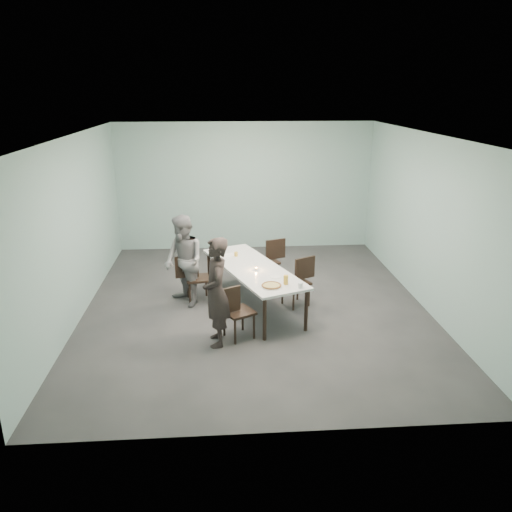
{
  "coord_description": "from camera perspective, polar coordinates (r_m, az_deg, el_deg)",
  "views": [
    {
      "loc": [
        -0.58,
        -8.2,
        3.72
      ],
      "look_at": [
        0.0,
        -0.17,
        1.0
      ],
      "focal_mm": 35.0,
      "sensor_mm": 36.0,
      "label": 1
    }
  ],
  "objects": [
    {
      "name": "tealight",
      "position": [
        8.56,
        0.01,
        -1.5
      ],
      "size": [
        0.06,
        0.06,
        0.05
      ],
      "color": "silver",
      "rests_on": "table"
    },
    {
      "name": "water_tumbler",
      "position": [
        7.83,
        5.07,
        -3.35
      ],
      "size": [
        0.08,
        0.08,
        0.09
      ],
      "primitive_type": "cylinder",
      "color": "silver",
      "rests_on": "table"
    },
    {
      "name": "beer_glass",
      "position": [
        7.95,
        3.43,
        -2.73
      ],
      "size": [
        0.08,
        0.08,
        0.15
      ],
      "primitive_type": "cylinder",
      "color": "gold",
      "rests_on": "table"
    },
    {
      "name": "chair_far_right",
      "position": [
        9.97,
        1.67,
        -0.19
      ],
      "size": [
        0.65,
        0.54,
        0.87
      ],
      "rotation": [
        0.0,
        0.0,
        3.48
      ],
      "color": "black",
      "rests_on": "ground"
    },
    {
      "name": "menu",
      "position": [
        9.32,
        -3.28,
        0.06
      ],
      "size": [
        0.36,
        0.31,
        0.01
      ],
      "primitive_type": "cube",
      "rotation": [
        0.0,
        0.0,
        0.37
      ],
      "color": "silver",
      "rests_on": "table"
    },
    {
      "name": "room_shell",
      "position": [
        8.39,
        -0.08,
        7.01
      ],
      "size": [
        6.02,
        7.02,
        3.01
      ],
      "color": "#90B6B2",
      "rests_on": "ground"
    },
    {
      "name": "chair_near_left",
      "position": [
        7.7,
        -2.5,
        -6.05
      ],
      "size": [
        0.65,
        0.57,
        0.87
      ],
      "rotation": [
        0.0,
        0.0,
        0.5
      ],
      "color": "black",
      "rests_on": "ground"
    },
    {
      "name": "diner_far",
      "position": [
        8.89,
        -8.25,
        -0.58
      ],
      "size": [
        0.96,
        1.01,
        1.64
      ],
      "primitive_type": "imported",
      "rotation": [
        0.0,
        0.0,
        -0.99
      ],
      "color": "gray",
      "rests_on": "ground"
    },
    {
      "name": "chair_far_left",
      "position": [
        9.11,
        -7.19,
        -2.18
      ],
      "size": [
        0.64,
        0.48,
        0.87
      ],
      "rotation": [
        0.0,
        0.0,
        0.16
      ],
      "color": "black",
      "rests_on": "ground"
    },
    {
      "name": "pizza",
      "position": [
        7.86,
        1.78,
        -3.4
      ],
      "size": [
        0.34,
        0.34,
        0.04
      ],
      "color": "white",
      "rests_on": "table"
    },
    {
      "name": "ground",
      "position": [
        9.02,
        -0.08,
        -5.69
      ],
      "size": [
        7.0,
        7.0,
        0.0
      ],
      "primitive_type": "plane",
      "color": "#333335",
      "rests_on": "ground"
    },
    {
      "name": "side_plate",
      "position": [
        8.25,
        2.22,
        -2.41
      ],
      "size": [
        0.18,
        0.18,
        0.01
      ],
      "primitive_type": "cylinder",
      "color": "white",
      "rests_on": "table"
    },
    {
      "name": "table",
      "position": [
        8.74,
        -0.38,
        -1.61
      ],
      "size": [
        1.79,
        2.75,
        0.75
      ],
      "rotation": [
        0.0,
        0.0,
        0.37
      ],
      "color": "white",
      "rests_on": "ground"
    },
    {
      "name": "amber_tumbler",
      "position": [
        9.27,
        -2.3,
        0.22
      ],
      "size": [
        0.07,
        0.07,
        0.08
      ],
      "primitive_type": "cylinder",
      "color": "gold",
      "rests_on": "table"
    },
    {
      "name": "diner_near",
      "position": [
        7.45,
        -4.56,
        -4.15
      ],
      "size": [
        0.46,
        0.65,
        1.68
      ],
      "primitive_type": "imported",
      "rotation": [
        0.0,
        0.0,
        -1.48
      ],
      "color": "black",
      "rests_on": "ground"
    },
    {
      "name": "chair_near_right",
      "position": [
        8.94,
        5.02,
        -2.51
      ],
      "size": [
        0.65,
        0.57,
        0.87
      ],
      "rotation": [
        0.0,
        0.0,
        3.63
      ],
      "color": "black",
      "rests_on": "ground"
    }
  ]
}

